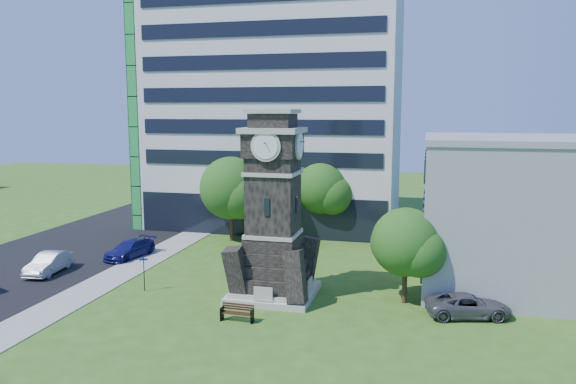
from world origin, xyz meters
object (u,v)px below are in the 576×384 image
(clock_tower, at_px, (273,217))
(car_east_lot, at_px, (468,305))
(car_street_north, at_px, (130,249))
(street_sign, at_px, (144,270))
(car_street_mid, at_px, (49,263))
(park_bench, at_px, (237,312))

(clock_tower, bearing_deg, car_east_lot, -4.18)
(car_street_north, bearing_deg, street_sign, -42.85)
(clock_tower, relative_size, car_street_mid, 2.63)
(car_east_lot, relative_size, street_sign, 2.11)
(car_street_north, height_order, street_sign, street_sign)
(car_east_lot, relative_size, park_bench, 2.50)
(clock_tower, relative_size, car_street_north, 2.47)
(car_east_lot, bearing_deg, clock_tower, 72.50)
(car_street_north, xyz_separation_m, street_sign, (5.44, -7.64, 0.75))
(clock_tower, distance_m, car_east_lot, 13.09)
(car_street_north, relative_size, park_bench, 2.50)
(clock_tower, relative_size, car_east_lot, 2.47)
(clock_tower, relative_size, street_sign, 5.21)
(park_bench, relative_size, street_sign, 0.84)
(street_sign, bearing_deg, park_bench, -42.16)
(clock_tower, distance_m, street_sign, 9.63)
(car_street_mid, bearing_deg, clock_tower, -9.08)
(car_street_mid, height_order, park_bench, car_street_mid)
(car_street_north, distance_m, street_sign, 9.41)
(car_street_mid, bearing_deg, car_street_north, 50.68)
(car_street_mid, relative_size, car_east_lot, 0.94)
(clock_tower, distance_m, car_street_north, 16.24)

